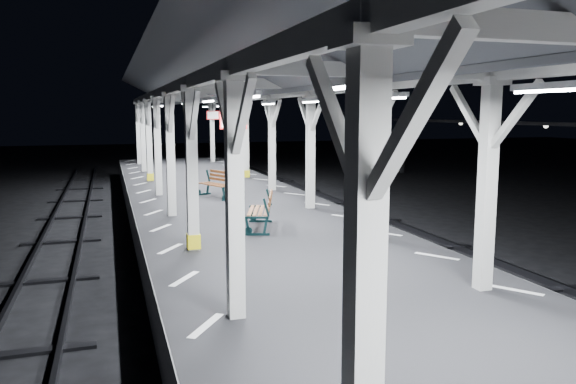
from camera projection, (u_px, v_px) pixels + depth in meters
name	position (u px, v px, depth m)	size (l,w,h in m)	color
ground	(319.00, 319.00, 10.37)	(120.00, 120.00, 0.00)	black
platform	(320.00, 293.00, 10.29)	(6.00, 50.00, 1.00)	black
hazard_stripes_left	(184.00, 279.00, 9.48)	(1.00, 48.00, 0.01)	silver
hazard_stripes_right	(437.00, 256.00, 10.96)	(1.00, 48.00, 0.01)	silver
track_left	(23.00, 350.00, 8.84)	(2.20, 60.00, 0.16)	#2D2D33
track_right	(540.00, 289.00, 11.87)	(2.20, 60.00, 0.16)	#2D2D33
canopy	(322.00, 67.00, 9.70)	(5.40, 49.00, 4.65)	beige
bench_mid	(263.00, 210.00, 13.52)	(1.06, 1.71, 0.87)	#0D272A
bench_far	(218.00, 183.00, 18.51)	(1.16, 1.69, 0.86)	#0D272A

